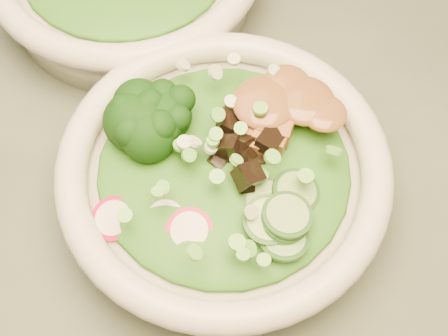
# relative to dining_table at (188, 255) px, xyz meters

# --- Properties ---
(dining_table) EXTENTS (1.20, 0.80, 0.75)m
(dining_table) POSITION_rel_dining_table_xyz_m (0.00, 0.00, 0.00)
(dining_table) COLOR black
(dining_table) RESTS_ON ground
(salad_bowl) EXTENTS (0.28, 0.28, 0.08)m
(salad_bowl) POSITION_rel_dining_table_xyz_m (0.04, 0.02, 0.15)
(salad_bowl) COLOR silver
(salad_bowl) RESTS_ON dining_table
(lettuce_bed) EXTENTS (0.21, 0.21, 0.02)m
(lettuce_bed) POSITION_rel_dining_table_xyz_m (0.04, 0.02, 0.18)
(lettuce_bed) COLOR #1B6615
(lettuce_bed) RESTS_ON salad_bowl
(broccoli_florets) EXTENTS (0.10, 0.09, 0.05)m
(broccoli_florets) POSITION_rel_dining_table_xyz_m (-0.02, 0.05, 0.19)
(broccoli_florets) COLOR black
(broccoli_florets) RESTS_ON salad_bowl
(radish_slices) EXTENTS (0.12, 0.06, 0.02)m
(radish_slices) POSITION_rel_dining_table_xyz_m (-0.00, -0.04, 0.18)
(radish_slices) COLOR #AE0D34
(radish_slices) RESTS_ON salad_bowl
(cucumber_slices) EXTENTS (0.09, 0.09, 0.04)m
(cucumber_slices) POSITION_rel_dining_table_xyz_m (0.09, -0.03, 0.19)
(cucumber_slices) COLOR #91C76E
(cucumber_slices) RESTS_ON salad_bowl
(mushroom_heap) EXTENTS (0.09, 0.09, 0.04)m
(mushroom_heap) POSITION_rel_dining_table_xyz_m (0.04, 0.03, 0.19)
(mushroom_heap) COLOR black
(mushroom_heap) RESTS_ON salad_bowl
(tofu_cubes) EXTENTS (0.10, 0.08, 0.04)m
(tofu_cubes) POSITION_rel_dining_table_xyz_m (0.08, 0.07, 0.19)
(tofu_cubes) COLOR brown
(tofu_cubes) RESTS_ON salad_bowl
(peanut_sauce) EXTENTS (0.07, 0.06, 0.02)m
(peanut_sauce) POSITION_rel_dining_table_xyz_m (0.08, 0.07, 0.20)
(peanut_sauce) COLOR brown
(peanut_sauce) RESTS_ON tofu_cubes
(scallion_garnish) EXTENTS (0.20, 0.20, 0.02)m
(scallion_garnish) POSITION_rel_dining_table_xyz_m (0.04, 0.02, 0.20)
(scallion_garnish) COLOR #68C043
(scallion_garnish) RESTS_ON salad_bowl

